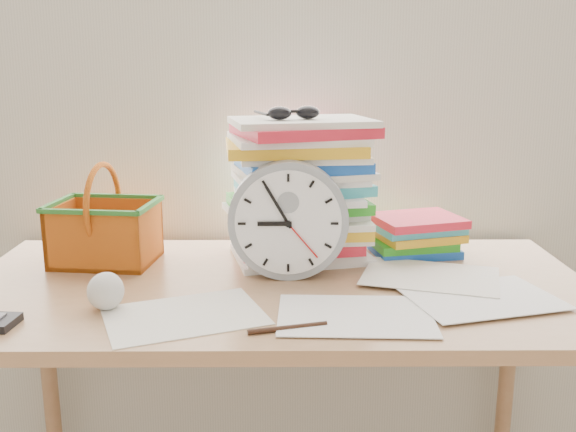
{
  "coord_description": "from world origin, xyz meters",
  "views": [
    {
      "loc": [
        0.02,
        0.24,
        1.23
      ],
      "look_at": [
        0.02,
        1.6,
        0.9
      ],
      "focal_mm": 40.0,
      "sensor_mm": 36.0,
      "label": 1
    }
  ],
  "objects_px": {
    "book_stack": "(412,235)",
    "desk": "(277,314)",
    "paper_stack": "(301,190)",
    "basket": "(104,214)",
    "clock": "(288,220)"
  },
  "relations": [
    {
      "from": "paper_stack",
      "to": "desk",
      "type": "bearing_deg",
      "value": -107.26
    },
    {
      "from": "book_stack",
      "to": "paper_stack",
      "type": "bearing_deg",
      "value": -174.8
    },
    {
      "from": "clock",
      "to": "basket",
      "type": "relative_size",
      "value": 1.1
    },
    {
      "from": "clock",
      "to": "book_stack",
      "type": "bearing_deg",
      "value": 29.05
    },
    {
      "from": "desk",
      "to": "paper_stack",
      "type": "bearing_deg",
      "value": 72.74
    },
    {
      "from": "desk",
      "to": "basket",
      "type": "xyz_separation_m",
      "value": [
        -0.42,
        0.15,
        0.2
      ]
    },
    {
      "from": "desk",
      "to": "clock",
      "type": "bearing_deg",
      "value": 55.26
    },
    {
      "from": "book_stack",
      "to": "basket",
      "type": "height_order",
      "value": "basket"
    },
    {
      "from": "book_stack",
      "to": "desk",
      "type": "bearing_deg",
      "value": -148.16
    },
    {
      "from": "desk",
      "to": "book_stack",
      "type": "relative_size",
      "value": 5.71
    },
    {
      "from": "paper_stack",
      "to": "basket",
      "type": "height_order",
      "value": "paper_stack"
    },
    {
      "from": "desk",
      "to": "paper_stack",
      "type": "distance_m",
      "value": 0.32
    },
    {
      "from": "paper_stack",
      "to": "basket",
      "type": "relative_size",
      "value": 1.43
    },
    {
      "from": "paper_stack",
      "to": "book_stack",
      "type": "distance_m",
      "value": 0.31
    },
    {
      "from": "clock",
      "to": "basket",
      "type": "bearing_deg",
      "value": 165.44
    }
  ]
}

